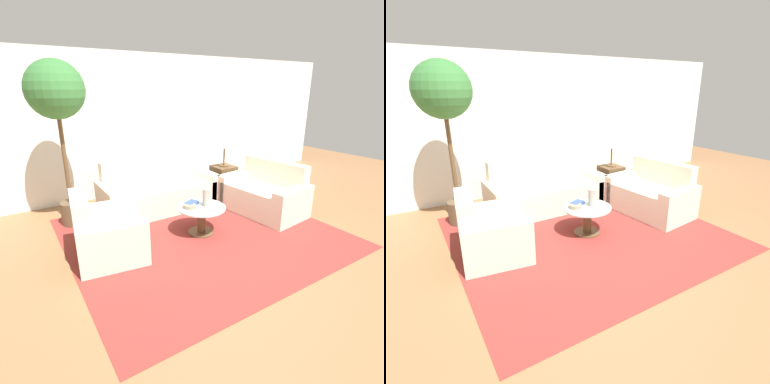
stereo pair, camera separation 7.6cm
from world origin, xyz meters
The scene contains 13 objects.
ground_plane centered at (0.00, 0.00, 0.00)m, with size 14.00×14.00×0.00m, color #8E603D.
wall_back centered at (0.00, 2.89, 1.30)m, with size 10.00×0.06×2.60m.
rug centered at (0.03, 0.63, 0.00)m, with size 3.60×3.27×0.01m.
sofa_main centered at (-0.06, 1.85, 0.28)m, with size 1.98×0.86×0.86m.
armchair centered at (-1.33, 0.76, 0.28)m, with size 0.91×1.01×0.82m.
loveseat centered at (1.40, 0.76, 0.28)m, with size 0.97×1.46×0.84m.
coffee_table centered at (0.03, 0.63, 0.26)m, with size 0.69×0.69×0.40m.
side_table centered at (1.25, 1.71, 0.30)m, with size 0.39×0.39×0.60m.
table_lamp centered at (1.25, 1.71, 1.05)m, with size 0.30×0.30×0.59m.
potted_plant centered at (-1.47, 1.94, 1.83)m, with size 0.78×0.78×2.36m.
vase centered at (0.11, 0.64, 0.53)m, with size 0.10×0.10×0.25m.
bowl centered at (-0.13, 0.69, 0.43)m, with size 0.18×0.18×0.05m.
book_stack centered at (-0.07, 0.76, 0.43)m, with size 0.23×0.19×0.05m.
Camera 2 is at (-2.11, -2.64, 1.99)m, focal length 28.00 mm.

